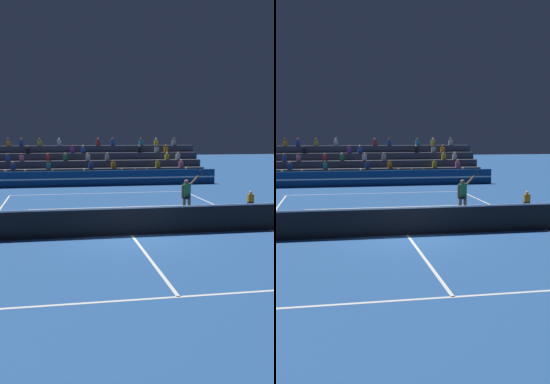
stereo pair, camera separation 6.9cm
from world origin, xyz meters
TOP-DOWN VIEW (x-y plane):
  - ground_plane at (0.00, 0.00)m, footprint 120.00×120.00m
  - court_lines at (0.00, 0.00)m, footprint 11.10×23.90m
  - tennis_net at (0.00, 0.00)m, footprint 12.00×0.10m
  - sponsor_banner_wall at (0.00, 15.93)m, footprint 18.00×0.26m
  - bleacher_stand at (-0.01, 19.73)m, footprint 17.59×4.75m
  - ball_kid_courtside at (7.05, 5.19)m, footprint 0.30×0.36m
  - tennis_player at (3.04, 3.12)m, footprint 1.29×0.72m
  - tennis_ball at (-2.85, 1.05)m, footprint 0.07×0.07m

SIDE VIEW (x-z plane):
  - ground_plane at x=0.00m, z-range 0.00..0.00m
  - court_lines at x=0.00m, z-range 0.00..0.01m
  - tennis_ball at x=-2.85m, z-range 0.00..0.07m
  - ball_kid_courtside at x=7.05m, z-range -0.09..0.75m
  - tennis_net at x=0.00m, z-range -0.01..1.09m
  - sponsor_banner_wall at x=0.00m, z-range 0.00..1.10m
  - tennis_player at x=3.04m, z-range -0.12..2.07m
  - bleacher_stand at x=-0.01m, z-range -0.67..2.71m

